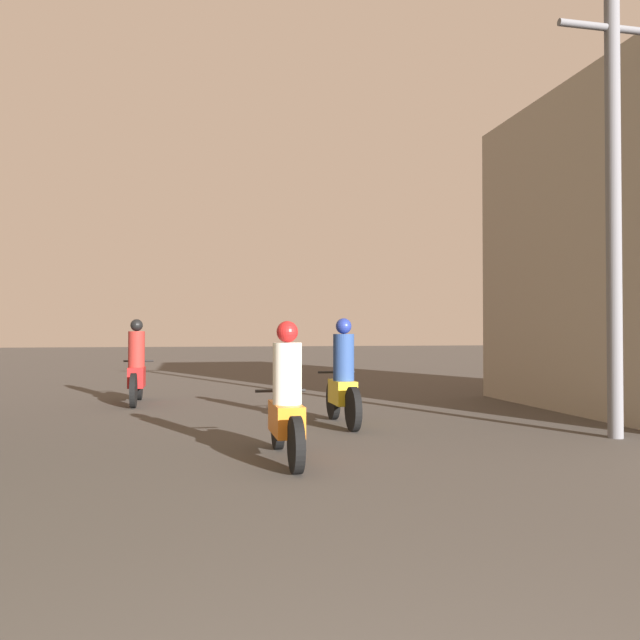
{
  "coord_description": "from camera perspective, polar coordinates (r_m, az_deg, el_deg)",
  "views": [
    {
      "loc": [
        -0.44,
        -0.74,
        1.43
      ],
      "look_at": [
        3.24,
        16.87,
        1.77
      ],
      "focal_mm": 35.0,
      "sensor_mm": 36.0,
      "label": 1
    }
  ],
  "objects": [
    {
      "name": "motorcycle_yellow",
      "position": [
        9.59,
        2.11,
        -5.7
      ],
      "size": [
        0.6,
        1.92,
        1.64
      ],
      "rotation": [
        0.0,
        0.0,
        0.13
      ],
      "color": "black",
      "rests_on": "ground_plane"
    },
    {
      "name": "motorcycle_orange",
      "position": [
        6.99,
        -3.09,
        -7.75
      ],
      "size": [
        0.6,
        1.92,
        1.55
      ],
      "rotation": [
        0.0,
        0.0,
        -0.07
      ],
      "color": "black",
      "rests_on": "ground_plane"
    },
    {
      "name": "motorcycle_red",
      "position": [
        12.94,
        -16.42,
        -4.39
      ],
      "size": [
        0.6,
        2.08,
        1.68
      ],
      "rotation": [
        0.0,
        0.0,
        -0.04
      ],
      "color": "black",
      "rests_on": "ground_plane"
    },
    {
      "name": "utility_pole_near",
      "position": [
        9.47,
        25.25,
        9.74
      ],
      "size": [
        1.6,
        0.2,
        6.07
      ],
      "color": "slate",
      "rests_on": "ground_plane"
    }
  ]
}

